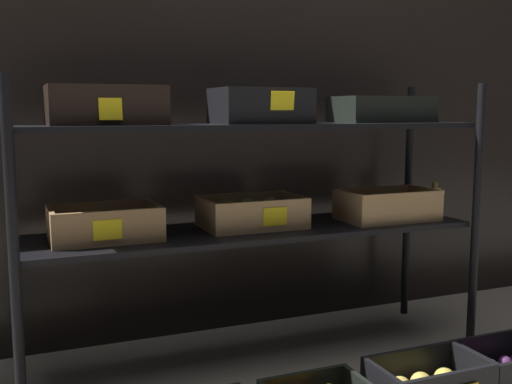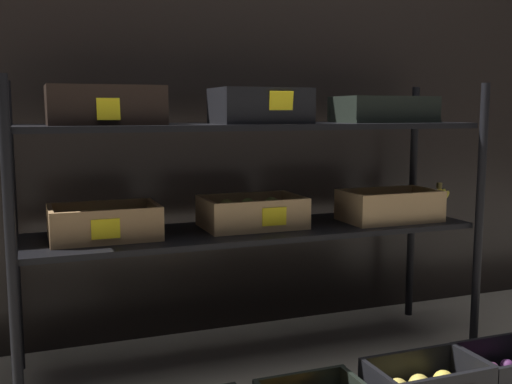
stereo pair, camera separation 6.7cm
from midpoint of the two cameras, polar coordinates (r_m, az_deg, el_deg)
ground_plane at (r=2.39m, az=-0.84°, el=-15.25°), size 10.00×10.00×0.00m
storefront_wall at (r=2.59m, az=-4.33°, el=7.85°), size 4.06×0.12×1.88m
display_rack at (r=2.21m, az=-1.01°, el=1.37°), size 1.79×0.46×1.03m
crate_ground_plum at (r=2.36m, az=21.82°, el=-14.99°), size 0.33×0.24×0.13m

